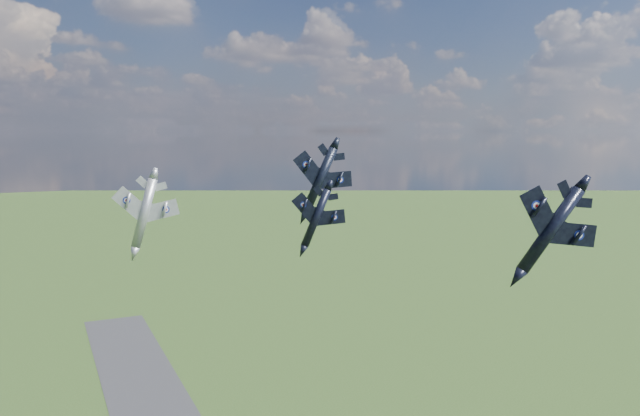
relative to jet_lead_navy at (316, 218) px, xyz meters
name	(u,v)px	position (x,y,z in m)	size (l,w,h in m)	color
jet_lead_navy	(316,218)	(0.00, 0.00, 0.00)	(9.24, 12.88, 2.67)	black
jet_right_navy	(551,230)	(16.45, -31.07, 1.50)	(11.47, 16.00, 3.31)	black
jet_high_navy	(320,180)	(5.19, 9.96, 4.94)	(11.52, 16.07, 3.32)	black
jet_left_silver	(144,213)	(-23.93, 10.42, 0.78)	(10.63, 14.83, 3.07)	gray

